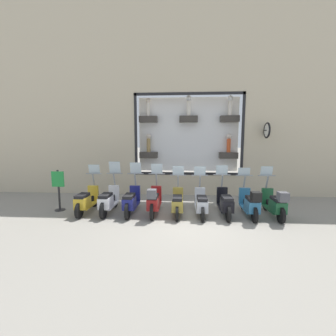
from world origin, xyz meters
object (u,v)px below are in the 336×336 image
object	(u,v)px
scooter_navy_6	(131,201)
scooter_white_7	(109,201)
scooter_olive_4	(178,203)
scooter_red_5	(154,201)
scooter_black_2	(225,203)
scooter_teal_1	(250,203)
scooter_silver_3	(201,203)
shop_sign_post	(59,189)
scooter_green_0	(275,204)
scooter_yellow_8	(86,201)

from	to	relation	value
scooter_navy_6	scooter_white_7	xyz separation A→B (m)	(0.00, 0.79, 0.00)
scooter_olive_4	scooter_red_5	distance (m)	0.80
scooter_black_2	scooter_navy_6	bearing A→B (deg)	89.93
scooter_teal_1	scooter_silver_3	bearing A→B (deg)	87.82
scooter_olive_4	scooter_white_7	world-z (taller)	scooter_white_7
scooter_silver_3	scooter_olive_4	xyz separation A→B (m)	(0.00, 0.79, 0.00)
scooter_navy_6	scooter_teal_1	bearing A→B (deg)	-91.01
scooter_olive_4	shop_sign_post	size ratio (longest dim) A/B	1.22
scooter_green_0	scooter_olive_4	world-z (taller)	scooter_green_0
scooter_teal_1	scooter_silver_3	size ratio (longest dim) A/B	1.00
scooter_white_7	scooter_black_2	bearing A→B (deg)	-90.08
scooter_black_2	scooter_silver_3	size ratio (longest dim) A/B	1.01
scooter_green_0	scooter_red_5	xyz separation A→B (m)	(0.01, 3.97, 0.02)
scooter_black_2	scooter_yellow_8	xyz separation A→B (m)	(-0.00, 4.76, -0.00)
scooter_navy_6	scooter_silver_3	bearing A→B (deg)	-90.23
scooter_olive_4	shop_sign_post	world-z (taller)	scooter_olive_4
scooter_black_2	scooter_yellow_8	distance (m)	4.76
scooter_green_0	scooter_red_5	distance (m)	3.97
scooter_olive_4	scooter_white_7	xyz separation A→B (m)	(0.01, 2.38, 0.03)
scooter_teal_1	scooter_red_5	bearing A→B (deg)	89.79
scooter_black_2	shop_sign_post	bearing A→B (deg)	87.98
shop_sign_post	scooter_navy_6	bearing A→B (deg)	-94.33
scooter_black_2	scooter_yellow_8	bearing A→B (deg)	90.01
scooter_green_0	scooter_navy_6	bearing A→B (deg)	89.19
scooter_yellow_8	shop_sign_post	xyz separation A→B (m)	(0.21, 1.09, 0.35)
scooter_red_5	scooter_yellow_8	xyz separation A→B (m)	(0.05, 2.38, -0.05)
scooter_black_2	scooter_yellow_8	world-z (taller)	scooter_black_2
scooter_teal_1	scooter_white_7	bearing A→B (deg)	89.14
scooter_black_2	scooter_green_0	bearing A→B (deg)	-92.29
scooter_silver_3	scooter_navy_6	bearing A→B (deg)	89.77
scooter_olive_4	scooter_navy_6	bearing A→B (deg)	89.66
scooter_yellow_8	scooter_black_2	bearing A→B (deg)	-89.99
scooter_teal_1	scooter_green_0	bearing A→B (deg)	-89.81
scooter_silver_3	scooter_navy_6	size ratio (longest dim) A/B	0.99
scooter_olive_4	scooter_navy_6	distance (m)	1.59
scooter_red_5	scooter_white_7	world-z (taller)	scooter_white_7
scooter_teal_1	scooter_olive_4	bearing A→B (deg)	88.54
shop_sign_post	scooter_black_2	bearing A→B (deg)	-92.02
scooter_yellow_8	scooter_silver_3	bearing A→B (deg)	-90.07
scooter_silver_3	scooter_green_0	bearing A→B (deg)	-91.39
scooter_teal_1	scooter_silver_3	distance (m)	1.59
scooter_olive_4	scooter_green_0	bearing A→B (deg)	-91.05
scooter_navy_6	scooter_green_0	bearing A→B (deg)	-90.81
scooter_teal_1	scooter_red_5	world-z (taller)	scooter_red_5
scooter_olive_4	scooter_navy_6	size ratio (longest dim) A/B	0.99
scooter_red_5	shop_sign_post	distance (m)	3.49
scooter_green_0	shop_sign_post	bearing A→B (deg)	87.92
scooter_silver_3	scooter_yellow_8	bearing A→B (deg)	89.93
scooter_green_0	scooter_yellow_8	distance (m)	6.35
scooter_navy_6	scooter_yellow_8	distance (m)	1.59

